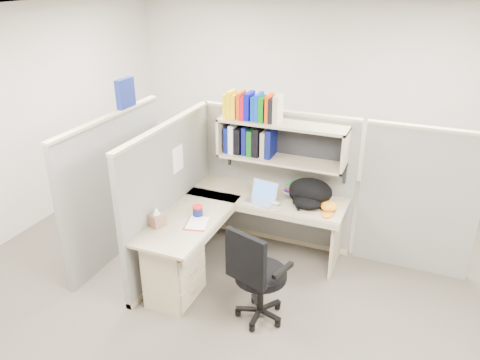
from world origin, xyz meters
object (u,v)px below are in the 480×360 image
at_px(desk, 201,250).
at_px(snack_canister, 198,211).
at_px(task_chair, 258,289).
at_px(laptop, 260,193).
at_px(backpack, 309,193).

bearing_deg(desk, snack_canister, 121.69).
bearing_deg(task_chair, desk, 159.56).
bearing_deg(desk, laptop, 60.98).
height_order(desk, laptop, laptop).
relative_size(desk, backpack, 3.71).
distance_m(desk, snack_canister, 0.40).
bearing_deg(snack_canister, laptop, 46.82).
bearing_deg(backpack, desk, -150.15).
distance_m(laptop, snack_canister, 0.71).
relative_size(backpack, snack_canister, 4.38).
bearing_deg(snack_canister, desk, -58.31).
xyz_separation_m(backpack, task_chair, (-0.16, -1.09, -0.51)).
relative_size(laptop, snack_canister, 2.82).
bearing_deg(laptop, backpack, 24.20).
xyz_separation_m(desk, laptop, (0.38, 0.69, 0.40)).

